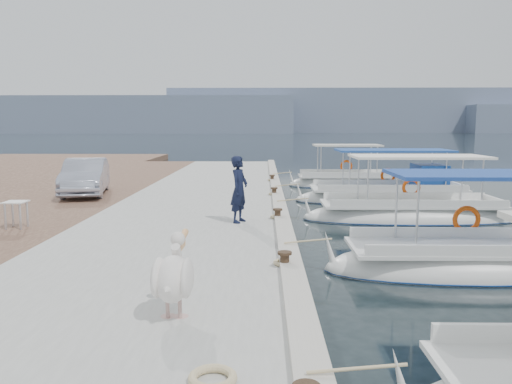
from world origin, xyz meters
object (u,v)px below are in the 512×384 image
fishing_caique_b (469,267)px  pelican (174,276)px  fisherman (239,189)px  fishing_caique_c (411,216)px  parked_car (85,177)px  fishing_caique_d (389,197)px  fishing_caique_e (343,184)px

fishing_caique_b → pelican: (-5.89, -3.96, 0.98)m
pelican → fisherman: 7.12m
pelican → fisherman: (0.60, 7.09, 0.34)m
fishing_caique_b → pelican: bearing=-146.1°
fishing_caique_c → parked_car: (-12.19, 2.55, 1.09)m
fishing_caique_d → parked_car: size_ratio=1.82×
fishing_caique_d → fishing_caique_e: size_ratio=1.35×
pelican → fishing_caique_d: bearing=65.0°
fishing_caique_b → fishing_caique_d: 10.43m
fishing_caique_d → fisherman: 9.57m
fisherman → fishing_caique_d: bearing=-19.2°
fishing_caique_c → fisherman: bearing=-152.2°
fishing_caique_c → fishing_caique_d: (0.32, 4.21, 0.06)m
parked_car → fishing_caique_d: bearing=-5.0°
pelican → fisherman: fisherman is taller
fishing_caique_d → fishing_caique_e: (-1.13, 5.34, -0.06)m
fishing_caique_c → fisherman: size_ratio=3.94×
fishing_caique_b → fisherman: 6.29m
fishing_caique_e → pelican: (-5.56, -19.69, 0.98)m
fishing_caique_c → fishing_caique_e: 9.59m
fishing_caique_b → parked_car: bearing=143.3°
fishing_caique_b → parked_car: 14.64m
fishing_caique_c → parked_car: fishing_caique_c is taller
fishing_caique_e → parked_car: 13.40m
fishing_caique_b → fishing_caique_d: same height
pelican → parked_car: bearing=114.6°
fishing_caique_c → fisherman: (-5.78, -3.05, 1.32)m
fishing_caique_b → parked_car: size_ratio=1.50×
fishing_caique_e → fisherman: bearing=-111.5°
fishing_caique_e → parked_car: (-11.37, -7.00, 1.09)m
fishing_caique_b → fishing_caique_c: (0.49, 6.18, -0.00)m
fishing_caique_c → fishing_caique_d: 4.23m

